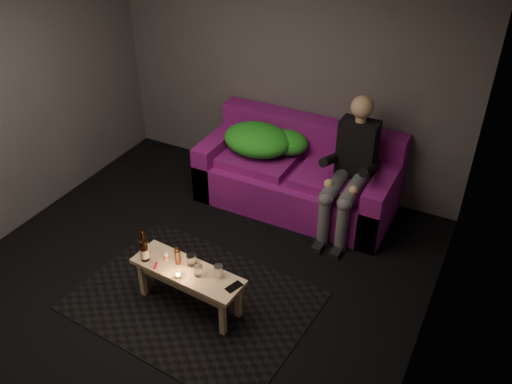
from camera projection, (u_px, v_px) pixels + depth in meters
floor at (176, 296)px, 4.75m from camera, size 4.50×4.50×0.00m
room at (192, 103)px, 4.18m from camera, size 4.50×4.50×4.50m
rug at (194, 301)px, 4.69m from camera, size 2.08×1.58×0.01m
sofa at (299, 177)px, 5.77m from camera, size 2.05×0.92×0.88m
green_blanket at (263, 140)px, 5.73m from camera, size 0.90×0.61×0.31m
person at (351, 166)px, 5.20m from camera, size 0.37×0.85×1.37m
coffee_table at (188, 276)px, 4.47m from camera, size 1.01×0.39×0.40m
beer_bottle_a at (144, 243)px, 4.56m from camera, size 0.06×0.06×0.26m
beer_bottle_b at (144, 249)px, 4.48m from camera, size 0.07×0.07×0.29m
salt_shaker at (166, 256)px, 4.52m from camera, size 0.05×0.05×0.08m
pepper_mill at (178, 257)px, 4.46m from camera, size 0.05×0.05×0.13m
tumbler_back at (191, 260)px, 4.46m from camera, size 0.11×0.11×0.10m
tealight at (178, 275)px, 4.35m from camera, size 0.05×0.05×0.04m
tumbler_front at (198, 271)px, 4.35m from camera, size 0.09×0.09×0.09m
steel_cup at (219, 271)px, 4.34m from camera, size 0.09×0.09×0.10m
smartphone at (234, 287)px, 4.26m from camera, size 0.11×0.16×0.01m
red_lighter at (156, 266)px, 4.46m from camera, size 0.05×0.08×0.01m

